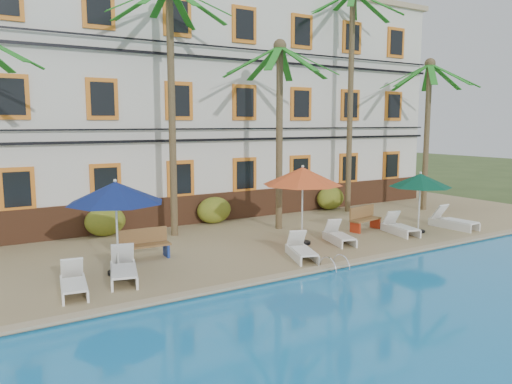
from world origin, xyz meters
TOP-DOWN VIEW (x-y plane):
  - ground at (0.00, 0.00)m, footprint 100.00×100.00m
  - pool_deck at (0.00, 5.00)m, footprint 30.00×12.00m
  - pool_coping at (0.00, -0.90)m, footprint 30.00×0.35m
  - hotel_building at (0.00, 9.98)m, footprint 25.40×6.44m
  - palm_b at (-2.45, 5.38)m, footprint 4.48×4.48m
  - palm_c at (1.51, 4.33)m, footprint 4.48×4.48m
  - palm_d at (6.47, 5.81)m, footprint 4.48×4.48m
  - palm_e at (9.91, 4.25)m, footprint 4.48×4.48m
  - shrub_left at (-4.67, 6.60)m, footprint 1.50×0.90m
  - shrub_mid at (-0.18, 6.60)m, footprint 1.50×0.90m
  - shrub_right at (6.08, 6.60)m, footprint 1.50×0.90m
  - umbrella_blue at (-5.64, 1.72)m, footprint 2.65×2.65m
  - umbrella_red at (0.75, 1.81)m, footprint 2.74×2.74m
  - umbrella_green at (5.66, 0.96)m, footprint 2.32×2.32m
  - lounger_a at (-7.04, 0.74)m, footprint 0.84×1.73m
  - lounger_b at (-5.67, 1.14)m, footprint 1.14×1.98m
  - lounger_c at (-0.37, 0.35)m, footprint 1.14×1.80m
  - lounger_d at (1.94, 1.26)m, footprint 1.02×1.74m
  - lounger_e at (4.83, 1.13)m, footprint 0.98×1.81m
  - lounger_f at (7.43, 0.76)m, footprint 0.79×1.91m
  - bench_left at (-4.48, 2.84)m, footprint 1.52×0.56m
  - bench_right at (4.15, 2.33)m, footprint 1.56×0.74m
  - pool_ladder at (-0.19, -1.00)m, footprint 0.54×0.74m

SIDE VIEW (x-z plane):
  - ground at x=0.00m, z-range 0.00..0.00m
  - pool_deck at x=0.00m, z-range 0.00..0.25m
  - pool_ladder at x=-0.19m, z-range -0.12..0.62m
  - pool_coping at x=0.00m, z-range 0.25..0.31m
  - lounger_d at x=1.94m, z-range 0.11..0.89m
  - lounger_a at x=-7.04m, z-range 0.11..0.90m
  - lounger_c at x=-0.37m, z-range 0.11..0.91m
  - lounger_e at x=4.83m, z-range 0.11..0.92m
  - lounger_b at x=-5.67m, z-range 0.09..0.98m
  - lounger_f at x=7.43m, z-range 0.09..0.98m
  - bench_left at x=-4.48m, z-range 0.26..1.18m
  - bench_right at x=4.15m, z-range 0.26..1.18m
  - shrub_left at x=-4.67m, z-range 0.25..1.35m
  - shrub_mid at x=-0.18m, z-range 0.25..1.35m
  - shrub_right at x=6.08m, z-range 0.25..1.35m
  - umbrella_green at x=5.66m, z-range 1.07..3.39m
  - umbrella_blue at x=-5.64m, z-range 1.19..3.83m
  - umbrella_red at x=0.75m, z-range 1.22..3.95m
  - palm_e at x=9.91m, z-range 1.33..8.45m
  - palm_c at x=1.51m, z-range 1.34..8.61m
  - hotel_building at x=0.00m, z-range 0.26..10.49m
  - palm_b at x=-2.45m, z-range 1.48..10.61m
  - palm_d at x=6.47m, z-range 1.54..11.73m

